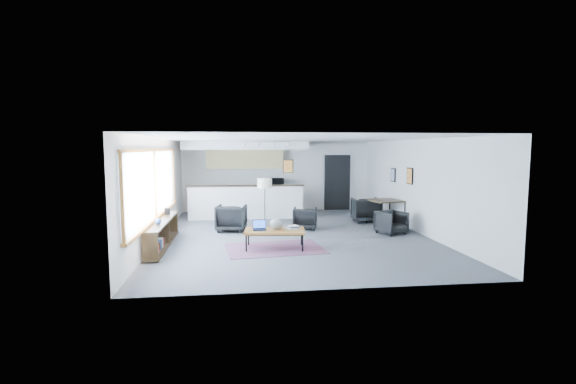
{
  "coord_description": "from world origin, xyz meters",
  "views": [
    {
      "loc": [
        -1.52,
        -11.11,
        2.35
      ],
      "look_at": [
        -0.09,
        0.4,
        1.13
      ],
      "focal_mm": 26.0,
      "sensor_mm": 36.0,
      "label": 1
    }
  ],
  "objects": [
    {
      "name": "kilim_rug",
      "position": [
        -0.65,
        -1.55,
        0.01
      ],
      "size": [
        2.36,
        1.74,
        0.01
      ],
      "rotation": [
        0.0,
        0.0,
        0.11
      ],
      "color": "#542D42",
      "rests_on": "floor"
    },
    {
      "name": "coaster",
      "position": [
        -0.51,
        -1.8,
        0.46
      ],
      "size": [
        0.12,
        0.12,
        0.01
      ],
      "rotation": [
        0.0,
        0.0,
        0.37
      ],
      "color": "#E5590C",
      "rests_on": "coffee_table"
    },
    {
      "name": "floor_lamp",
      "position": [
        -0.71,
        0.91,
        1.29
      ],
      "size": [
        0.56,
        0.56,
        1.48
      ],
      "rotation": [
        0.0,
        0.0,
        -0.41
      ],
      "color": "black",
      "rests_on": "floor"
    },
    {
      "name": "wall_art_lower",
      "position": [
        3.47,
        0.4,
        1.55
      ],
      "size": [
        0.03,
        0.38,
        0.48
      ],
      "color": "black",
      "rests_on": "room"
    },
    {
      "name": "laptop",
      "position": [
        -1.0,
        -1.49,
        0.52
      ],
      "size": [
        0.31,
        0.26,
        0.22
      ],
      "rotation": [
        0.0,
        0.0,
        0.01
      ],
      "color": "black",
      "rests_on": "coffee_table"
    },
    {
      "name": "ceramic_pot",
      "position": [
        -0.61,
        -1.54,
        0.59
      ],
      "size": [
        0.28,
        0.28,
        0.28
      ],
      "rotation": [
        0.0,
        0.0,
        -0.27
      ],
      "color": "gray",
      "rests_on": "coffee_table"
    },
    {
      "name": "doorway",
      "position": [
        2.3,
        4.42,
        1.07
      ],
      "size": [
        1.1,
        0.12,
        2.15
      ],
      "color": "black",
      "rests_on": "room"
    },
    {
      "name": "console",
      "position": [
        -3.3,
        -1.05,
        0.33
      ],
      "size": [
        0.35,
        3.0,
        0.8
      ],
      "color": "#2F2110",
      "rests_on": "floor"
    },
    {
      "name": "armchair_right",
      "position": [
        0.46,
        0.74,
        0.35
      ],
      "size": [
        0.8,
        0.77,
        0.7
      ],
      "primitive_type": "imported",
      "rotation": [
        0.0,
        0.0,
        2.92
      ],
      "color": "black",
      "rests_on": "floor"
    },
    {
      "name": "room",
      "position": [
        0.0,
        0.0,
        1.3
      ],
      "size": [
        7.02,
        9.02,
        2.62
      ],
      "color": "#4B4B4D",
      "rests_on": "ground"
    },
    {
      "name": "book_stack",
      "position": [
        -0.21,
        -1.48,
        0.49
      ],
      "size": [
        0.33,
        0.3,
        0.08
      ],
      "rotation": [
        0.0,
        0.0,
        0.38
      ],
      "color": "silver",
      "rests_on": "coffee_table"
    },
    {
      "name": "dining_table",
      "position": [
        3.0,
        1.04,
        0.71
      ],
      "size": [
        1.1,
        1.1,
        0.78
      ],
      "rotation": [
        0.0,
        0.0,
        0.21
      ],
      "color": "#2F2110",
      "rests_on": "floor"
    },
    {
      "name": "dining_chair_near",
      "position": [
        2.7,
        -0.24,
        0.3
      ],
      "size": [
        0.75,
        0.73,
        0.59
      ],
      "primitive_type": "imported",
      "rotation": [
        0.0,
        0.0,
        0.43
      ],
      "color": "black",
      "rests_on": "floor"
    },
    {
      "name": "track_light",
      "position": [
        -0.59,
        2.2,
        2.53
      ],
      "size": [
        1.6,
        0.07,
        0.15
      ],
      "color": "silver",
      "rests_on": "room"
    },
    {
      "name": "armchair_left",
      "position": [
        -1.68,
        0.72,
        0.41
      ],
      "size": [
        0.91,
        0.87,
        0.83
      ],
      "primitive_type": "imported",
      "rotation": [
        0.0,
        0.0,
        2.98
      ],
      "color": "black",
      "rests_on": "floor"
    },
    {
      "name": "coffee_table",
      "position": [
        -0.65,
        -1.55,
        0.42
      ],
      "size": [
        1.46,
        0.89,
        0.45
      ],
      "rotation": [
        0.0,
        0.0,
        -0.11
      ],
      "color": "brown",
      "rests_on": "floor"
    },
    {
      "name": "wall_art_upper",
      "position": [
        3.47,
        1.7,
        1.5
      ],
      "size": [
        0.03,
        0.34,
        0.44
      ],
      "color": "black",
      "rests_on": "room"
    },
    {
      "name": "kitchenette",
      "position": [
        -1.2,
        3.71,
        1.38
      ],
      "size": [
        4.2,
        1.96,
        2.6
      ],
      "color": "white",
      "rests_on": "floor"
    },
    {
      "name": "dining_chair_far",
      "position": [
        2.59,
        1.66,
        0.37
      ],
      "size": [
        0.76,
        0.71,
        0.73
      ],
      "primitive_type": "imported",
      "rotation": [
        0.0,
        0.0,
        3.08
      ],
      "color": "black",
      "rests_on": "floor"
    },
    {
      "name": "window",
      "position": [
        -3.46,
        -0.9,
        1.46
      ],
      "size": [
        0.1,
        5.95,
        1.66
      ],
      "color": "#8CBFFF",
      "rests_on": "room"
    },
    {
      "name": "microwave",
      "position": [
        -0.07,
        4.15,
        1.13
      ],
      "size": [
        0.6,
        0.36,
        0.39
      ],
      "primitive_type": "imported",
      "rotation": [
        0.0,
        0.0,
        -0.07
      ],
      "color": "black",
      "rests_on": "kitchenette"
    }
  ]
}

